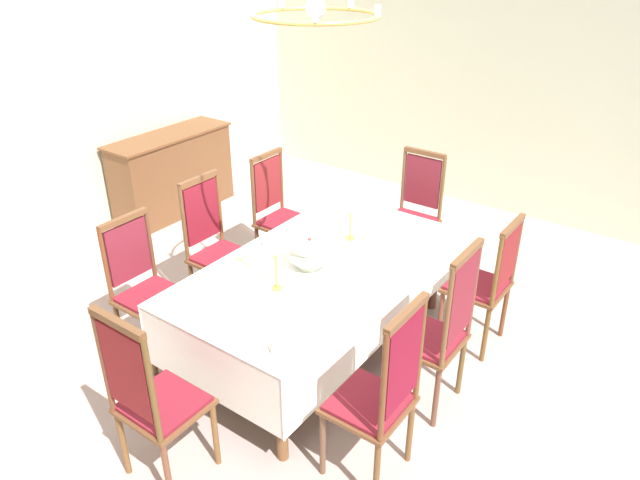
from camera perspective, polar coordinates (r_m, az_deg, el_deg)
ground at (r=4.60m, az=0.36°, el=-10.66°), size 6.53×6.20×0.04m
back_wall at (r=6.14m, az=-24.85°, el=13.11°), size 6.53×0.08×3.09m
right_wall at (r=6.71m, az=17.72°, el=15.38°), size 0.08×6.20×3.09m
dining_table at (r=4.25m, az=-0.36°, el=-3.03°), size 2.20×1.16×0.74m
tablecloth at (r=4.27m, az=-0.36°, el=-3.59°), size 2.22×1.18×0.45m
chair_south_a at (r=3.33m, az=5.87°, el=-14.54°), size 0.44×0.42×1.20m
chair_north_a at (r=4.45m, az=-16.63°, el=-4.27°), size 0.44×0.42×1.08m
chair_south_b at (r=3.84m, az=11.46°, el=-8.40°), size 0.44×0.42×1.21m
chair_north_b at (r=4.84m, az=-10.09°, el=-0.45°), size 0.44×0.42×1.15m
chair_south_c at (r=4.51m, az=15.76°, el=-3.78°), size 0.44×0.42×1.07m
chair_north_c at (r=5.37m, az=-3.99°, el=2.72°), size 0.44×0.42×1.11m
chair_head_west at (r=3.43m, az=-15.98°, el=-14.43°), size 0.42×0.44×1.18m
chair_head_east at (r=5.43m, az=9.09°, el=2.78°), size 0.42×0.44×1.12m
soup_tureen at (r=4.10m, az=-1.00°, el=-1.23°), size 0.29×0.29×0.23m
candlestick_west at (r=3.84m, az=-4.27°, el=-2.90°), size 0.07×0.07×0.36m
candlestick_east at (r=4.47m, az=2.98°, el=1.57°), size 0.07×0.07×0.33m
bowl_near_left at (r=4.45m, az=-4.52°, el=-0.17°), size 0.17×0.17×0.04m
bowl_near_right at (r=4.30m, az=-6.43°, el=-1.30°), size 0.16×0.16×0.04m
bowl_far_left at (r=3.37m, az=-3.23°, el=-10.31°), size 0.19×0.19×0.04m
spoon_primary at (r=4.55m, az=-3.86°, el=0.27°), size 0.04×0.18×0.01m
spoon_secondary at (r=4.26m, az=-7.60°, el=-1.96°), size 0.06×0.17×0.01m
sideboard at (r=6.77m, az=-14.06°, el=6.25°), size 1.44×0.48×0.90m
chandelier at (r=3.67m, az=-0.44°, el=21.04°), size 0.77×0.76×0.66m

